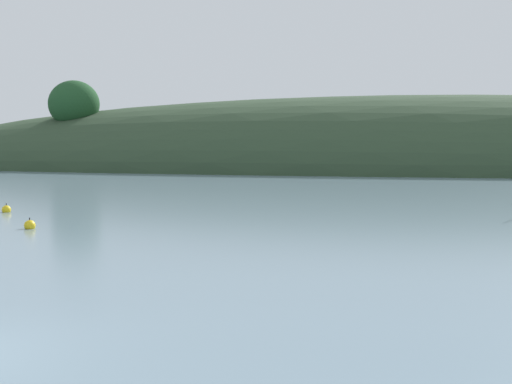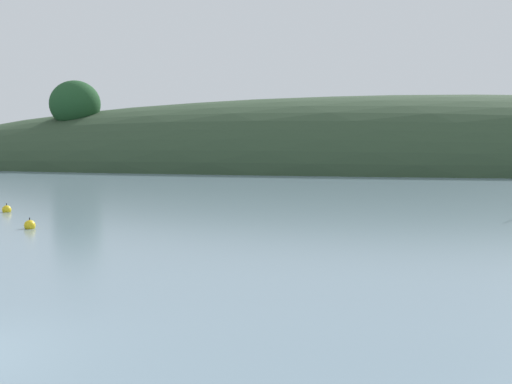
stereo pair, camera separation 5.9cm
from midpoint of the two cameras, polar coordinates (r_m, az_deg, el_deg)
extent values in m
ellipsoid|color=#2D422B|center=(87.21, 10.16, 1.86)|extent=(150.00, 36.00, 19.48)
ellipsoid|color=#1E4723|center=(92.91, -15.54, 7.43)|extent=(7.02, 6.38, 6.38)
sphere|color=yellow|center=(34.20, -20.93, -1.46)|extent=(0.44, 0.44, 0.44)
cylinder|color=black|center=(34.18, -20.94, -1.01)|extent=(0.04, 0.04, 0.10)
sphere|color=yellow|center=(27.12, -19.12, -2.79)|extent=(0.44, 0.44, 0.44)
cylinder|color=black|center=(27.09, -19.13, -2.22)|extent=(0.04, 0.04, 0.10)
camera|label=1|loc=(0.03, -89.94, 0.00)|focal=45.73mm
camera|label=2|loc=(0.03, 90.06, 0.00)|focal=45.73mm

